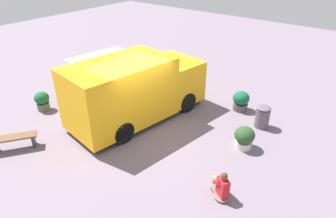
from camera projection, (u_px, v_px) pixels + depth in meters
name	position (u px, v px, depth m)	size (l,w,h in m)	color
ground_plane	(139.00, 129.00, 11.23)	(40.00, 40.00, 0.00)	slate
food_truck	(135.00, 91.00, 11.36)	(3.41, 5.74, 2.48)	#F9AF16
person_customer	(222.00, 188.00, 8.09)	(0.77, 0.65, 0.87)	#7A604D
planter_flowering_near	(244.00, 137.00, 10.03)	(0.68, 0.68, 0.79)	silver
planter_flowering_far	(42.00, 100.00, 12.33)	(0.60, 0.60, 0.80)	#525949
planter_flowering_side	(241.00, 101.00, 12.33)	(0.67, 0.67, 0.83)	#554E5A
plaza_bench	(13.00, 140.00, 10.00)	(1.17, 1.47, 0.48)	brown
trash_bin	(262.00, 117.00, 11.18)	(0.53, 0.53, 0.85)	#5D535B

